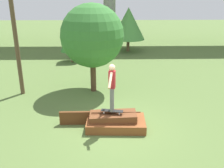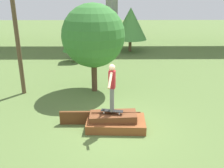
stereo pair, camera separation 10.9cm
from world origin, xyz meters
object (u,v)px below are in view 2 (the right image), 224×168
Objects in this scene: skateboard at (112,111)px; tree_behind_right at (93,36)px; tree_mid_back at (131,24)px; skater at (112,84)px; tree_behind_left at (73,38)px; utility_pole at (15,20)px.

skateboard is 0.19× the size of tree_behind_right.
tree_behind_right is at bearing -105.31° from tree_mid_back.
skateboard is 0.23× the size of tree_mid_back.
tree_behind_right reaches higher than skater.
skater is 10.02m from tree_behind_left.
tree_behind_left is 6.21m from tree_behind_right.
utility_pole reaches higher than skater.
utility_pole is (-4.36, 3.51, 2.83)m from skateboard.
utility_pole reaches higher than tree_behind_left.
utility_pole is (-4.36, 3.51, 1.81)m from skater.
skater is 4.05m from tree_behind_right.
utility_pole reaches higher than tree_mid_back.
utility_pole is at bearing -175.07° from tree_behind_right.
skateboard is 1.02m from skater.
skateboard is at bearing -77.45° from tree_behind_right.
tree_mid_back is at bearing 74.69° from tree_behind_right.
utility_pole is 2.50× the size of tree_behind_left.
tree_mid_back reaches higher than skateboard.
tree_behind_right is (-0.85, 3.82, 2.08)m from skateboard.
tree_behind_right is at bearing 4.93° from utility_pole.
tree_mid_back is (1.68, 13.07, 1.63)m from skateboard.
skateboard is 0.12× the size of utility_pole.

